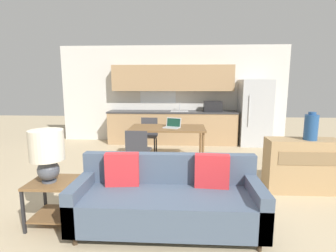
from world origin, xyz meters
TOP-DOWN VIEW (x-y plane):
  - ground_plane at (0.00, 0.00)m, footprint 20.00×20.00m
  - wall_back at (-0.00, 4.63)m, footprint 6.40×0.07m
  - kitchen_counter at (0.02, 4.33)m, footprint 3.54×0.65m
  - refrigerator at (2.21, 4.23)m, footprint 0.80×0.73m
  - dining_table at (-0.03, 2.49)m, footprint 1.56×0.84m
  - couch at (0.11, -0.03)m, footprint 2.11×0.80m
  - side_table at (-1.26, -0.03)m, footprint 0.50×0.50m
  - table_lamp at (-1.27, -0.06)m, footprint 0.38×0.38m
  - credenza at (2.13, 1.11)m, footprint 1.08×0.40m
  - vase at (2.20, 1.07)m, footprint 0.20×0.20m
  - dining_chair_far_left at (-0.53, 3.25)m, footprint 0.43×0.43m
  - dining_chair_near_left at (-0.53, 1.74)m, footprint 0.44×0.44m
  - laptop at (0.08, 2.46)m, footprint 0.39×0.35m

SIDE VIEW (x-z plane):
  - ground_plane at x=0.00m, z-range 0.00..0.00m
  - couch at x=0.11m, z-range -0.09..0.77m
  - side_table at x=-1.26m, z-range 0.09..0.63m
  - credenza at x=2.13m, z-range 0.00..0.83m
  - dining_chair_far_left at x=-0.53m, z-range 0.06..0.89m
  - dining_chair_near_left at x=-0.53m, z-range 0.06..0.89m
  - dining_table at x=-0.03m, z-range 0.31..1.07m
  - laptop at x=0.08m, z-range 0.71..0.91m
  - kitchen_counter at x=0.02m, z-range -0.23..1.92m
  - refrigerator at x=2.21m, z-range 0.00..1.76m
  - table_lamp at x=-1.27m, z-range 0.60..1.22m
  - vase at x=2.20m, z-range 0.82..1.24m
  - wall_back at x=0.00m, z-range 0.00..2.70m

